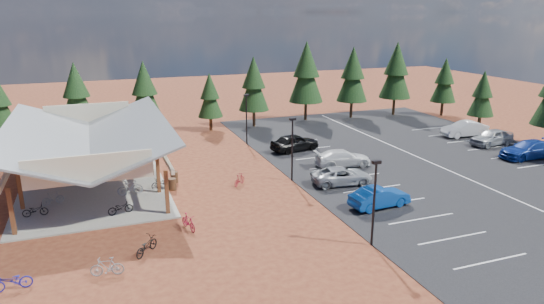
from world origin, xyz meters
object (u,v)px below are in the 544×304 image
object	(u,v)px
car_1	(380,197)
car_8	(492,137)
lamp_post_1	(292,145)
bike_15	(239,180)
bike_13	(107,267)
bike_16	(162,183)
bike_1	(53,198)
bike_6	(120,167)
bike_11	(188,222)
bike_pavilion	(88,136)
bike_0	(35,210)
trash_bin_0	(172,184)
bike_2	(68,178)
car_2	(342,176)
bike_7	(123,147)
bike_12	(146,246)
car_9	(465,129)
bike_10	(12,281)
car_3	(343,158)
bike_5	(130,187)
trash_bin_1	(174,177)
lamp_post_2	(246,116)
lamp_post_0	(374,197)
bike_4	(120,208)
car_4	(295,142)
car_7	(528,150)
bike_3	(52,165)

from	to	relation	value
car_1	car_8	bearing A→B (deg)	-68.09
lamp_post_1	bike_15	bearing A→B (deg)	174.59
bike_13	bike_16	distance (m)	12.89
bike_1	bike_6	distance (m)	7.43
lamp_post_1	bike_11	distance (m)	11.68
bike_pavilion	bike_0	bearing A→B (deg)	-121.88
bike_11	car_1	bearing A→B (deg)	-20.23
bike_pavilion	bike_1	bearing A→B (deg)	-123.62
lamp_post_1	trash_bin_0	size ratio (longest dim) A/B	5.71
bike_2	car_2	xyz separation A→B (m)	(20.11, -7.36, 0.12)
bike_15	bike_pavilion	bearing A→B (deg)	23.28
bike_7	bike_12	bearing A→B (deg)	177.67
car_1	car_9	bearing A→B (deg)	-59.86
bike_1	bike_11	xyz separation A→B (m)	(8.12, -7.20, -0.03)
car_8	bike_15	bearing A→B (deg)	-90.89
bike_1	bike_10	world-z (taller)	bike_1
bike_12	car_9	distance (m)	38.50
lamp_post_1	trash_bin_0	xyz separation A→B (m)	(-9.35, 1.20, -2.53)
bike_10	bike_13	xyz separation A→B (m)	(4.39, -0.18, 0.02)
trash_bin_0	bike_2	world-z (taller)	bike_2
bike_10	bike_15	xyz separation A→B (m)	(14.66, 10.45, -0.03)
car_3	bike_6	bearing A→B (deg)	82.52
bike_5	bike_16	xyz separation A→B (m)	(2.38, 0.85, -0.24)
car_8	trash_bin_1	bearing A→B (deg)	-95.88
bike_pavilion	bike_2	xyz separation A→B (m)	(-1.79, 0.14, -3.24)
bike_0	bike_11	bearing A→B (deg)	-121.49
trash_bin_1	bike_0	xyz separation A→B (m)	(-9.72, -3.66, 0.06)
bike_6	car_8	world-z (taller)	car_8
lamp_post_1	bike_7	distance (m)	17.77
lamp_post_1	lamp_post_2	bearing A→B (deg)	90.00
trash_bin_0	bike_0	bearing A→B (deg)	-167.46
lamp_post_0	bike_4	world-z (taller)	lamp_post_0
trash_bin_1	bike_10	xyz separation A→B (m)	(-9.99, -12.84, 0.04)
car_8	car_9	distance (m)	3.81
bike_2	trash_bin_0	bearing A→B (deg)	-125.96
lamp_post_1	bike_16	world-z (taller)	lamp_post_1
car_4	car_8	world-z (taller)	car_4
bike_2	bike_7	xyz separation A→B (m)	(4.65, 7.62, 0.04)
bike_16	car_1	distance (m)	16.38
bike_12	car_4	xyz separation A→B (m)	(15.95, 16.39, 0.38)
bike_4	car_2	xyz separation A→B (m)	(16.69, 0.20, 0.18)
bike_6	bike_7	size ratio (longest dim) A/B	1.07
car_7	bike_13	bearing A→B (deg)	-75.22
lamp_post_0	bike_16	world-z (taller)	lamp_post_0
bike_6	bike_16	xyz separation A→B (m)	(2.75, -4.71, -0.17)
bike_1	car_2	distance (m)	21.24
car_1	car_3	xyz separation A→B (m)	(2.08, 9.16, -0.00)
bike_13	bike_3	bearing A→B (deg)	-159.12
lamp_post_0	lamp_post_1	distance (m)	12.00
lamp_post_2	car_7	distance (m)	26.83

